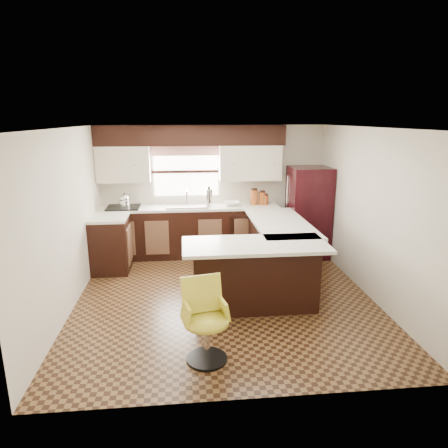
{
  "coord_description": "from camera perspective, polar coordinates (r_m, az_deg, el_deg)",
  "views": [
    {
      "loc": [
        -0.54,
        -5.32,
        2.53
      ],
      "look_at": [
        0.04,
        0.45,
        0.98
      ],
      "focal_mm": 32.0,
      "sensor_mm": 36.0,
      "label": 1
    }
  ],
  "objects": [
    {
      "name": "kettle",
      "position": [
        7.42,
        -14.03,
        3.38
      ],
      "size": [
        0.19,
        0.19,
        0.25
      ],
      "primitive_type": null,
      "color": "silver",
      "rests_on": "cooktop"
    },
    {
      "name": "canister_large",
      "position": [
        7.49,
        4.31,
        3.81
      ],
      "size": [
        0.14,
        0.14,
        0.28
      ],
      "primitive_type": "cylinder",
      "color": "#934519",
      "rests_on": "counter_back"
    },
    {
      "name": "counter_pen_return",
      "position": [
        5.21,
        4.45,
        -3.01
      ],
      "size": [
        1.89,
        0.84,
        0.04
      ],
      "primitive_type": "cube",
      "color": "silver",
      "rests_on": "peninsula_return"
    },
    {
      "name": "dishwasher",
      "position": [
        7.33,
        3.07,
        -1.7
      ],
      "size": [
        0.58,
        0.03,
        0.78
      ],
      "primitive_type": "cube",
      "color": "black",
      "rests_on": "floor"
    },
    {
      "name": "wall_front",
      "position": [
        3.43,
        3.84,
        -7.81
      ],
      "size": [
        4.4,
        0.0,
        4.4
      ],
      "primitive_type": "plane",
      "rotation": [
        -1.57,
        0.0,
        0.0
      ],
      "color": "beige",
      "rests_on": "floor"
    },
    {
      "name": "upper_cab_right",
      "position": [
        7.49,
        3.72,
        8.74
      ],
      "size": [
        1.14,
        0.35,
        0.64
      ],
      "primitive_type": "cube",
      "color": "beige",
      "rests_on": "wall_back"
    },
    {
      "name": "wall_right",
      "position": [
        6.09,
        20.15,
        1.43
      ],
      "size": [
        0.0,
        4.4,
        4.4
      ],
      "primitive_type": "plane",
      "rotation": [
        1.57,
        0.0,
        -1.57
      ],
      "color": "beige",
      "rests_on": "floor"
    },
    {
      "name": "upper_cab_left",
      "position": [
        7.47,
        -14.17,
        8.3
      ],
      "size": [
        0.94,
        0.35,
        0.64
      ],
      "primitive_type": "cube",
      "color": "beige",
      "rests_on": "wall_back"
    },
    {
      "name": "counter_pen_long",
      "position": [
        6.34,
        8.07,
        0.13
      ],
      "size": [
        0.84,
        1.95,
        0.04
      ],
      "primitive_type": "cube",
      "color": "silver",
      "rests_on": "peninsula_long"
    },
    {
      "name": "refrigerator",
      "position": [
        7.53,
        11.93,
        1.62
      ],
      "size": [
        0.71,
        0.69,
        1.67
      ],
      "primitive_type": "cube",
      "color": "black",
      "rests_on": "floor"
    },
    {
      "name": "base_cab_back",
      "position": [
        7.51,
        -4.83,
        -1.15
      ],
      "size": [
        3.3,
        0.6,
        0.9
      ],
      "primitive_type": "cube",
      "color": "black",
      "rests_on": "floor"
    },
    {
      "name": "ceiling",
      "position": [
        5.35,
        0.08,
        13.6
      ],
      "size": [
        4.4,
        4.4,
        0.0
      ],
      "primitive_type": "plane",
      "rotation": [
        3.14,
        0.0,
        0.0
      ],
      "color": "silver",
      "rests_on": "wall_back"
    },
    {
      "name": "canister_med",
      "position": [
        7.53,
        5.47,
        3.67
      ],
      "size": [
        0.13,
        0.13,
        0.23
      ],
      "primitive_type": "cylinder",
      "color": "#934519",
      "rests_on": "counter_back"
    },
    {
      "name": "valance",
      "position": [
        7.48,
        -5.5,
        10.39
      ],
      "size": [
        1.3,
        0.06,
        0.18
      ],
      "primitive_type": "cube",
      "color": "#D19B93",
      "rests_on": "wall_back"
    },
    {
      "name": "counter_left",
      "position": [
        6.88,
        -16.12,
        0.87
      ],
      "size": [
        0.6,
        0.7,
        0.04
      ],
      "primitive_type": "cube",
      "color": "silver",
      "rests_on": "base_cab_left"
    },
    {
      "name": "mixing_bowl",
      "position": [
        7.43,
        1.03,
        2.96
      ],
      "size": [
        0.32,
        0.32,
        0.08
      ],
      "primitive_type": "imported",
      "rotation": [
        0.0,
        0.0,
        -0.03
      ],
      "color": "white",
      "rests_on": "counter_back"
    },
    {
      "name": "counter_back",
      "position": [
        7.4,
        -4.91,
        2.37
      ],
      "size": [
        3.3,
        0.6,
        0.04
      ],
      "primitive_type": "cube",
      "color": "silver",
      "rests_on": "base_cab_back"
    },
    {
      "name": "soffit",
      "position": [
        7.35,
        -4.75,
        12.51
      ],
      "size": [
        3.4,
        0.35,
        0.36
      ],
      "primitive_type": "cube",
      "color": "black",
      "rests_on": "wall_back"
    },
    {
      "name": "cooktop",
      "position": [
        7.45,
        -14.18,
        2.33
      ],
      "size": [
        0.58,
        0.5,
        0.02
      ],
      "primitive_type": "cube",
      "color": "black",
      "rests_on": "counter_back"
    },
    {
      "name": "peninsula_return",
      "position": [
        5.46,
        4.39,
        -7.43
      ],
      "size": [
        1.65,
        0.6,
        0.9
      ],
      "primitive_type": "cube",
      "color": "black",
      "rests_on": "floor"
    },
    {
      "name": "floor",
      "position": [
        5.91,
        0.07,
        -10.34
      ],
      "size": [
        4.4,
        4.4,
        0.0
      ],
      "primitive_type": "plane",
      "color": "#49301A",
      "rests_on": "ground"
    },
    {
      "name": "wall_left",
      "position": [
        5.7,
        -21.43,
        0.44
      ],
      "size": [
        0.0,
        4.4,
        4.4
      ],
      "primitive_type": "plane",
      "rotation": [
        1.57,
        0.0,
        1.57
      ],
      "color": "beige",
      "rests_on": "floor"
    },
    {
      "name": "base_cab_left",
      "position": [
        7.0,
        -15.84,
        -2.89
      ],
      "size": [
        0.6,
        0.7,
        0.9
      ],
      "primitive_type": "cube",
      "color": "black",
      "rests_on": "floor"
    },
    {
      "name": "sink",
      "position": [
        7.37,
        -5.3,
        2.61
      ],
      "size": [
        0.75,
        0.45,
        0.03
      ],
      "primitive_type": "cube",
      "color": "#B2B2B7",
      "rests_on": "counter_back"
    },
    {
      "name": "canister_small",
      "position": [
        7.54,
        5.87,
        3.44
      ],
      "size": [
        0.13,
        0.13,
        0.17
      ],
      "primitive_type": "cylinder",
      "color": "#934519",
      "rests_on": "counter_back"
    },
    {
      "name": "percolator",
      "position": [
        7.37,
        -2.14,
        3.84
      ],
      "size": [
        0.13,
        0.13,
        0.32
      ],
      "primitive_type": "cylinder",
      "color": "silver",
      "rests_on": "counter_back"
    },
    {
      "name": "peninsula_long",
      "position": [
        6.46,
        7.48,
        -3.93
      ],
      "size": [
        0.6,
        1.95,
        0.9
      ],
      "primitive_type": "cube",
      "color": "black",
      "rests_on": "floor"
    },
    {
      "name": "bar_chair",
      "position": [
        4.31,
        -2.52,
        -13.87
      ],
      "size": [
        0.57,
        0.57,
        0.9
      ],
      "primitive_type": null,
      "rotation": [
        0.0,
        0.0,
        0.21
      ],
      "color": "gold",
      "rests_on": "floor"
    },
    {
      "name": "wall_back",
      "position": [
        7.66,
        -1.61,
        4.96
      ],
      "size": [
        4.4,
        0.0,
        4.4
      ],
      "primitive_type": "plane",
      "rotation": [
        1.57,
        0.0,
        0.0
      ],
      "color": "beige",
      "rests_on": "floor"
    },
    {
      "name": "window_pane",
      "position": [
        7.56,
        -5.43,
        7.46
      ],
      "size": [
        1.2,
        0.02,
        0.9
      ],
      "primitive_type": "cube",
      "color": "white",
      "rests_on": "wall_back"
    }
  ]
}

